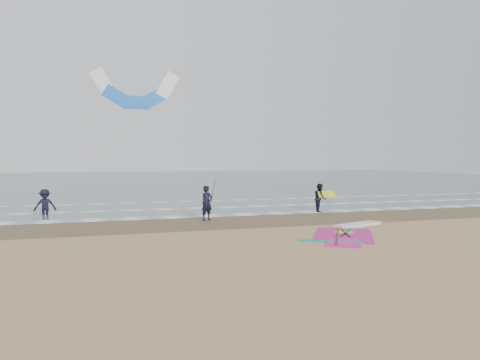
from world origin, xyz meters
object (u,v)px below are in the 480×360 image
object	(u,v)px
windsurf_rig	(349,232)
surf_kite	(136,93)
person_walking	(320,198)
person_wading	(45,199)
person_standing	(207,203)

from	to	relation	value
windsurf_rig	surf_kite	distance (m)	17.28
person_walking	person_wading	distance (m)	16.07
person_wading	windsurf_rig	bearing A→B (deg)	-36.45
person_standing	person_walking	bearing A→B (deg)	-13.52
person_standing	person_walking	world-z (taller)	person_standing
person_standing	surf_kite	size ratio (longest dim) A/B	0.22
person_walking	person_wading	size ratio (longest dim) A/B	0.94
person_walking	person_standing	bearing A→B (deg)	116.92
windsurf_rig	person_wading	distance (m)	16.95
person_walking	surf_kite	distance (m)	13.94
windsurf_rig	surf_kite	world-z (taller)	surf_kite
windsurf_rig	surf_kite	xyz separation A→B (m)	(-8.57, 12.95, 7.58)
windsurf_rig	surf_kite	bearing A→B (deg)	123.50
windsurf_rig	person_wading	xyz separation A→B (m)	(-13.82, 9.77, 0.90)
windsurf_rig	person_walking	size ratio (longest dim) A/B	3.27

